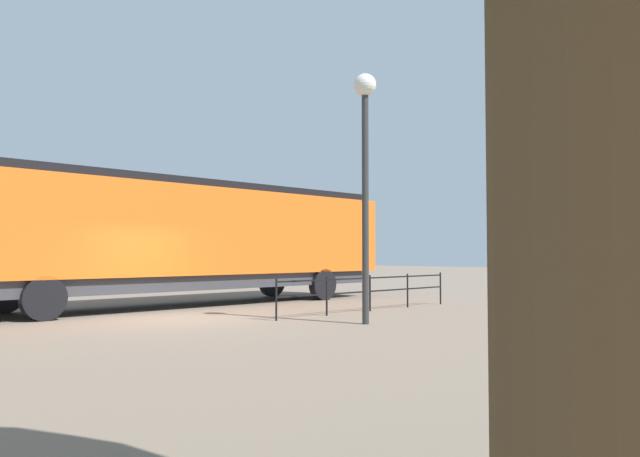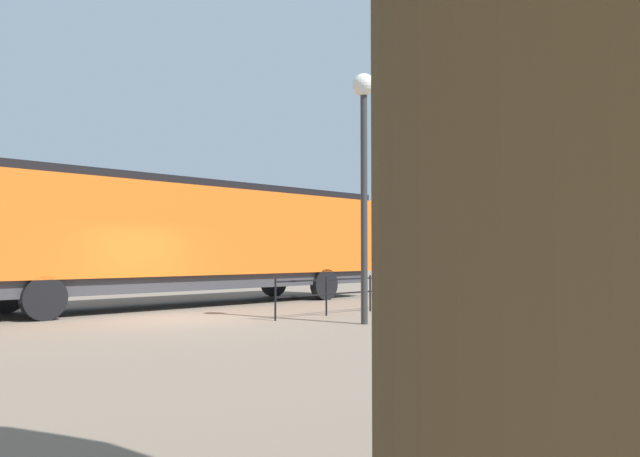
{
  "view_description": "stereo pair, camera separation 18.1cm",
  "coord_description": "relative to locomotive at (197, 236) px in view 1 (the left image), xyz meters",
  "views": [
    {
      "loc": [
        13.64,
        -8.6,
        1.64
      ],
      "look_at": [
        1.3,
        3.86,
        2.35
      ],
      "focal_mm": 34.99,
      "sensor_mm": 36.0,
      "label": 1
    },
    {
      "loc": [
        13.77,
        -8.47,
        1.64
      ],
      "look_at": [
        1.3,
        3.86,
        2.35
      ],
      "focal_mm": 34.99,
      "sensor_mm": 36.0,
      "label": 2
    }
  ],
  "objects": [
    {
      "name": "locomotive",
      "position": [
        0.0,
        0.0,
        0.0
      ],
      "size": [
        3.05,
        15.24,
        3.91
      ],
      "color": "orange",
      "rests_on": "ground_plane"
    },
    {
      "name": "lamp_post",
      "position": [
        7.42,
        -0.34,
        2.04
      ],
      "size": [
        0.54,
        0.54,
        5.9
      ],
      "color": "#2D2D2D",
      "rests_on": "ground_plane"
    },
    {
      "name": "ground_plane",
      "position": [
        3.29,
        -2.85,
        -2.21
      ],
      "size": [
        120.0,
        120.0,
        0.0
      ],
      "primitive_type": "plane",
      "color": "#756656"
    },
    {
      "name": "platform_fence",
      "position": [
        5.39,
        2.22,
        -1.54
      ],
      "size": [
        0.05,
        7.16,
        1.03
      ],
      "color": "black",
      "rests_on": "ground_plane"
    }
  ]
}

